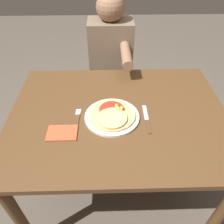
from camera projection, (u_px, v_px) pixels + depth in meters
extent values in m
plane|color=brown|center=(117.00, 184.00, 1.72)|extent=(8.00, 8.00, 0.00)
cube|color=brown|center=(119.00, 115.00, 1.23)|extent=(1.21, 0.92, 0.03)
cylinder|color=brown|center=(19.00, 219.00, 1.17)|extent=(0.06, 0.06, 0.72)
cylinder|color=brown|center=(221.00, 213.00, 1.19)|extent=(0.06, 0.06, 0.72)
cylinder|color=brown|center=(48.00, 117.00, 1.76)|extent=(0.06, 0.06, 0.72)
cylinder|color=brown|center=(182.00, 114.00, 1.79)|extent=(0.06, 0.06, 0.72)
cylinder|color=silver|center=(112.00, 117.00, 1.18)|extent=(0.30, 0.30, 0.01)
cylinder|color=#DBBC7A|center=(112.00, 115.00, 1.17)|extent=(0.25, 0.25, 0.01)
cylinder|color=#B22D1E|center=(112.00, 109.00, 1.20)|extent=(0.14, 0.14, 0.00)
cylinder|color=#E8C881|center=(112.00, 118.00, 1.13)|extent=(0.16, 0.16, 0.01)
cylinder|color=gold|center=(121.00, 109.00, 1.18)|extent=(0.03, 0.03, 0.02)
cylinder|color=gold|center=(118.00, 108.00, 1.19)|extent=(0.03, 0.03, 0.02)
cylinder|color=gold|center=(117.00, 107.00, 1.19)|extent=(0.02, 0.03, 0.02)
cube|color=brown|center=(77.00, 123.00, 1.15)|extent=(0.03, 0.13, 0.00)
cube|color=silver|center=(78.00, 112.00, 1.22)|extent=(0.03, 0.05, 0.00)
cube|color=brown|center=(148.00, 127.00, 1.13)|extent=(0.02, 0.10, 0.00)
cube|color=silver|center=(145.00, 113.00, 1.21)|extent=(0.02, 0.12, 0.00)
cube|color=#C6512D|center=(62.00, 133.00, 1.10)|extent=(0.15, 0.11, 0.01)
cylinder|color=#2D2D38|center=(103.00, 104.00, 2.09)|extent=(0.11, 0.11, 0.46)
cylinder|color=#2D2D38|center=(119.00, 104.00, 2.09)|extent=(0.11, 0.11, 0.46)
cube|color=#75604C|center=(111.00, 55.00, 1.75)|extent=(0.34, 0.22, 0.55)
sphere|color=#8E664C|center=(110.00, 7.00, 1.51)|extent=(0.20, 0.20, 0.20)
cylinder|color=#8E664C|center=(126.00, 55.00, 1.47)|extent=(0.07, 0.30, 0.07)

